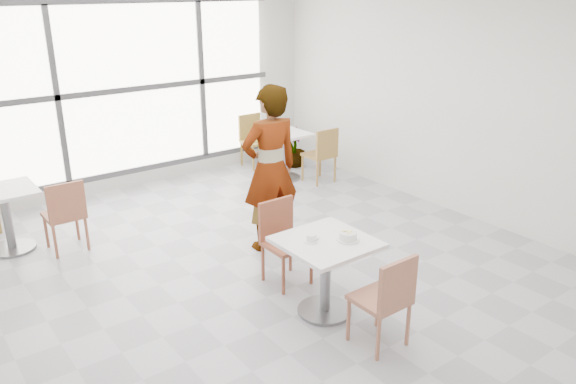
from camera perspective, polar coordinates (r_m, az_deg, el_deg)
floor at (r=6.25m, az=-1.67°, el=-7.85°), size 7.00×7.00×0.00m
wall_back at (r=8.73m, az=-15.41°, el=10.07°), size 6.00×0.00×6.00m
wall_right at (r=7.77m, az=16.77°, el=8.74°), size 0.00×7.00×7.00m
window at (r=8.67m, az=-15.24°, el=10.02°), size 4.60×0.07×2.52m
main_table at (r=5.28m, az=3.82°, el=-7.12°), size 0.80×0.80×0.75m
chair_near at (r=4.87m, az=9.95°, el=-10.29°), size 0.42×0.42×0.87m
chair_far at (r=5.85m, az=-0.59°, el=-4.43°), size 0.42×0.42×0.87m
oatmeal_bowl at (r=5.18m, az=6.07°, el=-4.43°), size 0.21×0.21×0.09m
coffee_cup at (r=5.14m, az=2.35°, el=-4.71°), size 0.16×0.13×0.07m
person at (r=6.42m, az=-1.81°, el=2.32°), size 0.75×0.53×1.93m
bg_table_left at (r=7.27m, az=-26.55°, el=-1.74°), size 0.70×0.70×0.75m
bg_table_right at (r=8.94m, az=-0.42°, el=4.36°), size 0.70×0.70×0.75m
bg_chair_left_near at (r=6.94m, az=-21.54°, el=-1.84°), size 0.42×0.42×0.87m
bg_chair_right_near at (r=8.76m, az=3.49°, el=4.07°), size 0.42×0.42×0.87m
bg_chair_right_far at (r=9.64m, az=-3.53°, el=5.60°), size 0.42×0.42×0.87m
plant_right at (r=9.60m, az=0.65°, el=4.52°), size 0.47×0.47×0.66m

